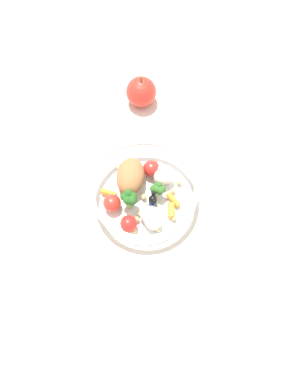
# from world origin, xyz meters

# --- Properties ---
(ground_plane) EXTENTS (2.40, 2.40, 0.00)m
(ground_plane) POSITION_xyz_m (0.00, 0.00, 0.00)
(ground_plane) COLOR silver
(food_container) EXTENTS (0.20, 0.20, 0.06)m
(food_container) POSITION_xyz_m (-0.02, -0.01, 0.03)
(food_container) COLOR white
(food_container) RESTS_ON ground_plane
(loose_apple) EXTENTS (0.07, 0.07, 0.08)m
(loose_apple) POSITION_xyz_m (-0.21, 0.12, 0.03)
(loose_apple) COLOR red
(loose_apple) RESTS_ON ground_plane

